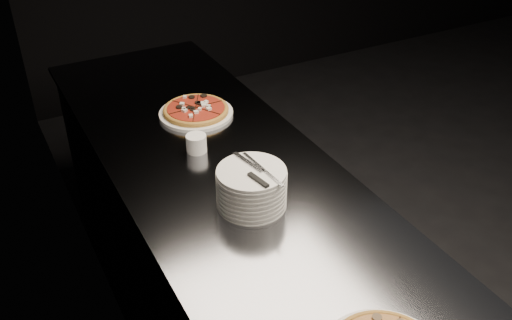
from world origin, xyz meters
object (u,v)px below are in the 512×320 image
pizza_tomato (196,111)px  ramekin (196,143)px  counter (232,271)px  cutlery (257,172)px  plate_stack (252,188)px

pizza_tomato → ramekin: size_ratio=4.02×
pizza_tomato → ramekin: 0.28m
pizza_tomato → counter: bearing=-98.6°
pizza_tomato → cutlery: 0.67m
cutlery → ramekin: (-0.04, 0.40, -0.10)m
plate_stack → cutlery: (0.01, -0.02, 0.07)m
plate_stack → cutlery: bearing=-62.4°
counter → plate_stack: bearing=-94.1°
counter → cutlery: 0.63m
plate_stack → counter: bearing=85.9°
counter → pizza_tomato: 0.66m
ramekin → cutlery: bearing=-84.9°
cutlery → pizza_tomato: bearing=73.1°
plate_stack → ramekin: size_ratio=2.93×
counter → cutlery: (-0.00, -0.21, 0.59)m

